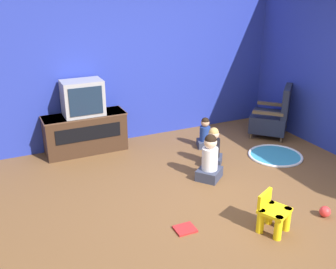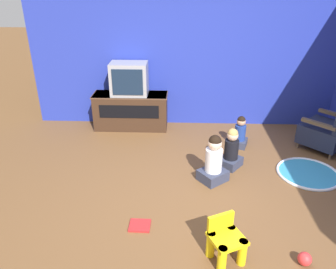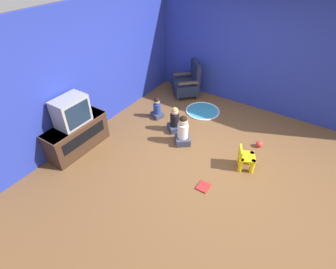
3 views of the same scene
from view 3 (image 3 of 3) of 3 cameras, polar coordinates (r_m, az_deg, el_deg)
ground_plane at (r=5.32m, az=8.41°, el=-4.16°), size 30.00×30.00×0.00m
wall_back at (r=5.74m, az=-15.86°, el=13.62°), size 5.40×0.12×2.62m
wall_right at (r=6.57m, az=20.52°, el=15.74°), size 0.12×5.61×2.62m
tv_cabinet at (r=5.49m, az=-19.14°, el=-0.27°), size 1.29×0.45×0.63m
television at (r=5.17m, az=-20.32°, el=4.73°), size 0.62×0.41×0.55m
black_armchair at (r=7.12m, az=4.23°, el=10.98°), size 0.88×0.88×0.91m
yellow_kid_chair at (r=5.07m, az=16.51°, el=-5.17°), size 0.40×0.39×0.44m
play_mat at (r=6.59m, az=7.55°, el=5.13°), size 0.85×0.85×0.04m
child_watching_left at (r=5.74m, az=1.46°, el=3.03°), size 0.39×0.40×0.59m
child_watching_center at (r=6.21m, az=-2.40°, el=5.57°), size 0.30×0.32×0.51m
child_watching_right at (r=5.38m, az=3.25°, el=0.66°), size 0.45×0.44×0.66m
toy_ball at (r=5.71m, az=19.23°, el=-1.98°), size 0.13×0.13×0.13m
book at (r=4.68m, az=7.73°, el=-11.19°), size 0.23×0.20×0.02m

